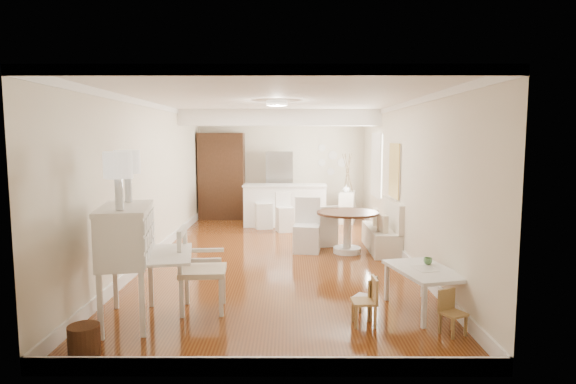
{
  "coord_description": "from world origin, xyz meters",
  "views": [
    {
      "loc": [
        0.21,
        -8.68,
        2.17
      ],
      "look_at": [
        0.19,
        0.3,
        1.16
      ],
      "focal_mm": 30.0,
      "sensor_mm": 36.0,
      "label": 1
    }
  ],
  "objects_px": {
    "secretary_bureau": "(127,264)",
    "gustavian_armchair": "(203,269)",
    "dining_table": "(347,232)",
    "kids_chair_b": "(364,297)",
    "kids_chair_a": "(364,301)",
    "kids_chair_c": "(453,313)",
    "kids_table": "(424,290)",
    "wicker_basket": "(84,341)",
    "fridge": "(293,186)",
    "bar_stool_right": "(285,212)",
    "sideboard": "(347,207)",
    "breakfast_counter": "(285,205)",
    "slip_chair_near": "(307,225)",
    "pantry_cabinet": "(222,176)",
    "bar_stool_left": "(264,208)",
    "slip_chair_far": "(326,225)"
  },
  "relations": [
    {
      "from": "slip_chair_near",
      "to": "slip_chair_far",
      "type": "distance_m",
      "value": 0.7
    },
    {
      "from": "wicker_basket",
      "to": "secretary_bureau",
      "type": "bearing_deg",
      "value": 80.84
    },
    {
      "from": "kids_chair_b",
      "to": "kids_chair_c",
      "type": "bearing_deg",
      "value": 91.85
    },
    {
      "from": "fridge",
      "to": "kids_chair_c",
      "type": "bearing_deg",
      "value": -77.4
    },
    {
      "from": "kids_chair_a",
      "to": "sideboard",
      "type": "distance_m",
      "value": 6.92
    },
    {
      "from": "kids_chair_a",
      "to": "kids_chair_b",
      "type": "relative_size",
      "value": 1.14
    },
    {
      "from": "kids_chair_b",
      "to": "slip_chair_far",
      "type": "height_order",
      "value": "slip_chair_far"
    },
    {
      "from": "slip_chair_far",
      "to": "breakfast_counter",
      "type": "xyz_separation_m",
      "value": [
        -0.85,
        2.18,
        0.1
      ]
    },
    {
      "from": "bar_stool_left",
      "to": "kids_chair_a",
      "type": "bearing_deg",
      "value": -89.68
    },
    {
      "from": "slip_chair_far",
      "to": "breakfast_counter",
      "type": "relative_size",
      "value": 0.4
    },
    {
      "from": "secretary_bureau",
      "to": "gustavian_armchair",
      "type": "bearing_deg",
      "value": 14.77
    },
    {
      "from": "dining_table",
      "to": "bar_stool_left",
      "type": "bearing_deg",
      "value": 124.53
    },
    {
      "from": "kids_chair_b",
      "to": "dining_table",
      "type": "relative_size",
      "value": 0.44
    },
    {
      "from": "bar_stool_right",
      "to": "wicker_basket",
      "type": "bearing_deg",
      "value": -121.88
    },
    {
      "from": "slip_chair_near",
      "to": "gustavian_armchair",
      "type": "bearing_deg",
      "value": -107.29
    },
    {
      "from": "kids_chair_b",
      "to": "breakfast_counter",
      "type": "bearing_deg",
      "value": -138.14
    },
    {
      "from": "wicker_basket",
      "to": "fridge",
      "type": "relative_size",
      "value": 0.17
    },
    {
      "from": "bar_stool_right",
      "to": "sideboard",
      "type": "xyz_separation_m",
      "value": [
        1.6,
        1.26,
        -0.06
      ]
    },
    {
      "from": "pantry_cabinet",
      "to": "fridge",
      "type": "xyz_separation_m",
      "value": [
        1.9,
        -0.03,
        -0.25
      ]
    },
    {
      "from": "gustavian_armchair",
      "to": "dining_table",
      "type": "height_order",
      "value": "gustavian_armchair"
    },
    {
      "from": "kids_table",
      "to": "dining_table",
      "type": "bearing_deg",
      "value": 100.82
    },
    {
      "from": "dining_table",
      "to": "sideboard",
      "type": "bearing_deg",
      "value": 83.19
    },
    {
      "from": "bar_stool_left",
      "to": "bar_stool_right",
      "type": "bearing_deg",
      "value": -51.96
    },
    {
      "from": "breakfast_counter",
      "to": "slip_chair_near",
      "type": "bearing_deg",
      "value": -80.8
    },
    {
      "from": "kids_table",
      "to": "kids_chair_a",
      "type": "xyz_separation_m",
      "value": [
        -0.82,
        -0.45,
        0.02
      ]
    },
    {
      "from": "fridge",
      "to": "sideboard",
      "type": "height_order",
      "value": "fridge"
    },
    {
      "from": "dining_table",
      "to": "slip_chair_near",
      "type": "bearing_deg",
      "value": 173.32
    },
    {
      "from": "gustavian_armchair",
      "to": "breakfast_counter",
      "type": "distance_m",
      "value": 5.97
    },
    {
      "from": "kids_table",
      "to": "bar_stool_left",
      "type": "height_order",
      "value": "bar_stool_left"
    },
    {
      "from": "kids_table",
      "to": "bar_stool_left",
      "type": "distance_m",
      "value": 6.05
    },
    {
      "from": "slip_chair_near",
      "to": "secretary_bureau",
      "type": "bearing_deg",
      "value": -115.36
    },
    {
      "from": "breakfast_counter",
      "to": "sideboard",
      "type": "xyz_separation_m",
      "value": [
        1.61,
        0.52,
        -0.12
      ]
    },
    {
      "from": "dining_table",
      "to": "kids_chair_b",
      "type": "bearing_deg",
      "value": -93.23
    },
    {
      "from": "slip_chair_near",
      "to": "pantry_cabinet",
      "type": "xyz_separation_m",
      "value": [
        -2.14,
        3.82,
        0.64
      ]
    },
    {
      "from": "secretary_bureau",
      "to": "fridge",
      "type": "bearing_deg",
      "value": 64.04
    },
    {
      "from": "wicker_basket",
      "to": "slip_chair_far",
      "type": "relative_size",
      "value": 0.38
    },
    {
      "from": "wicker_basket",
      "to": "dining_table",
      "type": "distance_m",
      "value": 5.37
    },
    {
      "from": "fridge",
      "to": "wicker_basket",
      "type": "bearing_deg",
      "value": -104.61
    },
    {
      "from": "secretary_bureau",
      "to": "pantry_cabinet",
      "type": "distance_m",
      "value": 7.37
    },
    {
      "from": "bar_stool_left",
      "to": "bar_stool_right",
      "type": "height_order",
      "value": "bar_stool_left"
    },
    {
      "from": "kids_chair_b",
      "to": "wicker_basket",
      "type": "bearing_deg",
      "value": -38.08
    },
    {
      "from": "kids_table",
      "to": "breakfast_counter",
      "type": "distance_m",
      "value": 6.19
    },
    {
      "from": "kids_table",
      "to": "kids_chair_a",
      "type": "distance_m",
      "value": 0.94
    },
    {
      "from": "kids_chair_b",
      "to": "kids_chair_a",
      "type": "bearing_deg",
      "value": 22.2
    },
    {
      "from": "wicker_basket",
      "to": "kids_chair_a",
      "type": "relative_size",
      "value": 0.54
    },
    {
      "from": "kids_chair_a",
      "to": "slip_chair_far",
      "type": "distance_m",
      "value": 4.2
    },
    {
      "from": "kids_chair_a",
      "to": "pantry_cabinet",
      "type": "relative_size",
      "value": 0.25
    },
    {
      "from": "kids_chair_c",
      "to": "dining_table",
      "type": "xyz_separation_m",
      "value": [
        -0.71,
        3.82,
        0.14
      ]
    },
    {
      "from": "breakfast_counter",
      "to": "bar_stool_right",
      "type": "relative_size",
      "value": 2.25
    },
    {
      "from": "kids_chair_a",
      "to": "bar_stool_right",
      "type": "xyz_separation_m",
      "value": [
        -0.97,
        5.63,
        0.17
      ]
    }
  ]
}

